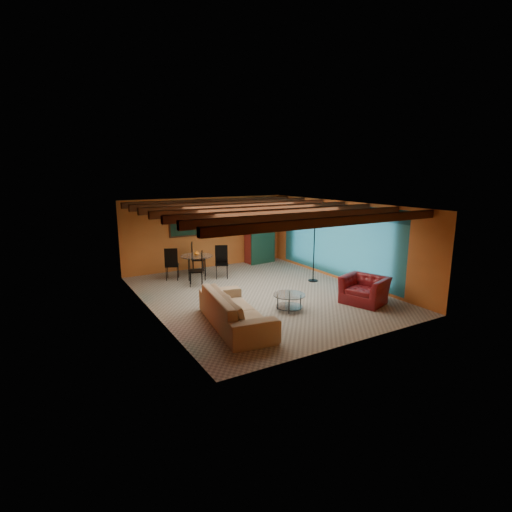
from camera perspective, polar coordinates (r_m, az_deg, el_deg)
room at (r=11.52m, az=0.22°, el=5.82°), size 6.52×8.01×2.71m
sofa at (r=9.45m, az=-3.01°, el=-7.81°), size 1.49×2.95×0.82m
armchair at (r=11.46m, az=15.59°, el=-4.79°), size 1.36×1.45×0.76m
coffee_table at (r=10.57m, az=4.87°, el=-6.72°), size 0.99×0.99×0.44m
dining_table at (r=13.62m, az=-8.63°, el=-0.97°), size 2.91×2.91×1.14m
armoire at (r=15.88m, az=0.53°, el=2.60°), size 1.18×0.66×1.98m
floor_lamp at (r=13.21m, az=8.47°, el=0.58°), size 0.53×0.53×2.02m
ceiling_fan at (r=11.42m, az=0.51°, el=5.76°), size 1.50×1.50×0.44m
painting at (r=14.70m, az=-10.47°, el=4.22°), size 1.05×0.03×0.65m
potted_plant at (r=15.72m, az=0.53°, el=7.05°), size 0.50×0.45×0.49m
vase at (r=13.48m, az=-8.72°, el=1.79°), size 0.18×0.18×0.19m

